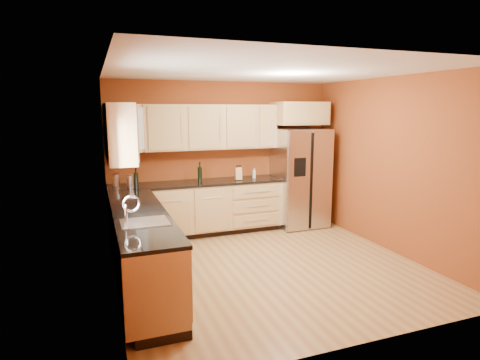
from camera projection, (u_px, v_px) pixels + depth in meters
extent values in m
plane|color=olive|center=(268.00, 266.00, 5.51)|extent=(4.00, 4.00, 0.00)
plane|color=silver|center=(271.00, 71.00, 5.06)|extent=(4.00, 4.00, 0.00)
cube|color=brown|center=(223.00, 156.00, 7.13)|extent=(4.00, 0.04, 2.60)
cube|color=brown|center=(366.00, 207.00, 3.44)|extent=(4.00, 0.04, 2.60)
cube|color=brown|center=(110.00, 182.00, 4.60)|extent=(0.04, 4.00, 2.60)
cube|color=brown|center=(392.00, 165.00, 5.97)|extent=(0.04, 4.00, 2.60)
cube|color=tan|center=(198.00, 209.00, 6.82)|extent=(2.90, 0.60, 0.88)
cube|color=tan|center=(140.00, 250.00, 4.85)|extent=(0.60, 2.80, 0.88)
cube|color=black|center=(197.00, 183.00, 6.73)|extent=(2.90, 0.62, 0.04)
cube|color=black|center=(140.00, 213.00, 4.78)|extent=(0.62, 2.80, 0.04)
cube|color=tan|center=(212.00, 127.00, 6.80)|extent=(2.30, 0.33, 0.75)
cube|color=tan|center=(119.00, 132.00, 5.24)|extent=(0.33, 1.35, 0.75)
cube|color=tan|center=(126.00, 129.00, 6.16)|extent=(0.67, 0.67, 0.75)
cube|color=tan|center=(299.00, 113.00, 7.18)|extent=(0.92, 0.60, 0.40)
cube|color=silver|center=(300.00, 178.00, 7.32)|extent=(0.90, 0.75, 1.78)
cube|color=white|center=(113.00, 166.00, 4.10)|extent=(0.03, 0.90, 1.00)
cylinder|color=silver|center=(130.00, 181.00, 6.28)|extent=(0.13, 0.13, 0.19)
cylinder|color=silver|center=(116.00, 180.00, 6.32)|extent=(0.14, 0.14, 0.20)
cube|color=tan|center=(238.00, 174.00, 6.89)|extent=(0.12, 0.11, 0.22)
cylinder|color=silver|center=(254.00, 173.00, 7.09)|extent=(0.07, 0.07, 0.17)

